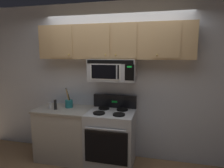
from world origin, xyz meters
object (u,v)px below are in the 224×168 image
Objects in this scene: utensil_crock_teal at (69,103)px; salt_shaker at (50,105)px; pepper_mill at (55,105)px; stove_range at (111,137)px; over_range_microwave at (113,70)px.

utensil_crock_teal is 0.32m from salt_shaker.
salt_shaker is at bearing 156.69° from pepper_mill.
over_range_microwave reaches higher than stove_range.
over_range_microwave is 0.98m from utensil_crock_teal.
over_range_microwave is 1.14m from pepper_mill.
salt_shaker is at bearing -178.10° from stove_range.
stove_range is 6.62× the size of pepper_mill.
over_range_microwave is (-0.00, 0.12, 1.11)m from stove_range.
pepper_mill is (0.13, -0.06, 0.04)m from salt_shaker.
stove_range reaches higher than pepper_mill.
over_range_microwave is 7.72× the size of salt_shaker.
over_range_microwave reaches higher than pepper_mill.
over_range_microwave is 2.16× the size of utensil_crock_teal.
pepper_mill is at bearing -133.95° from utensil_crock_teal.
stove_range reaches higher than salt_shaker.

